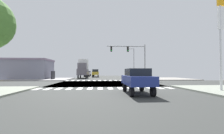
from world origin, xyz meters
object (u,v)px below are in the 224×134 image
sedan_crossing_2 (89,73)px  sedan_nearside_1 (87,73)px  traffic_signal_mast (130,53)px  box_truck_outer_1 (83,68)px  bank_building (21,69)px  sedan_leading_4 (137,79)px  pickup_farside_1 (95,73)px  sedan_queued_3 (96,73)px  street_lamp (133,60)px

sedan_crossing_2 → sedan_nearside_1: bearing=90.0°
traffic_signal_mast → box_truck_outer_1: size_ratio=1.06×
sedan_nearside_1 → sedan_crossing_2: (0.00, 9.43, 0.00)m
bank_building → sedan_leading_4: bearing=-51.6°
pickup_farside_1 → sedan_queued_3: pickup_farside_1 is taller
box_truck_outer_1 → sedan_crossing_2: bearing=-90.0°
traffic_signal_mast → box_truck_outer_1: 15.55m
street_lamp → bank_building: 25.97m
box_truck_outer_1 → sedan_nearside_1: bearing=-90.0°
sedan_queued_3 → box_truck_outer_1: 15.06m
sedan_nearside_1 → pickup_farside_1: bearing=119.2°
sedan_crossing_2 → sedan_queued_3: (3.00, -6.81, 0.00)m
bank_building → sedan_crossing_2: (13.14, 26.66, -1.11)m
bank_building → sedan_queued_3: bank_building is taller
sedan_crossing_2 → sedan_queued_3: bearing=113.8°
bank_building → sedan_queued_3: (16.14, 19.85, -1.11)m
sedan_nearside_1 → pickup_farside_1: size_ratio=0.84×
bank_building → sedan_leading_4: bank_building is taller
bank_building → pickup_farside_1: 20.05m
street_lamp → sedan_leading_4: (-5.58, -28.19, -3.41)m
bank_building → pickup_farside_1: (16.14, 11.87, -0.93)m
sedan_leading_4 → box_truck_outer_1: 31.39m
traffic_signal_mast → street_lamp: 9.40m
bank_building → box_truck_outer_1: 14.12m
sedan_nearside_1 → bank_building: bearing=52.7°
sedan_leading_4 → traffic_signal_mast: bearing=80.5°
sedan_queued_3 → pickup_farside_1: bearing=90.0°
sedan_crossing_2 → box_truck_outer_1: 21.55m
street_lamp → sedan_crossing_2: size_ratio=1.75×
sedan_crossing_2 → sedan_leading_4: size_ratio=1.00×
traffic_signal_mast → pickup_farside_1: traffic_signal_mast is taller
street_lamp → sedan_leading_4: street_lamp is taller
sedan_nearside_1 → sedan_crossing_2: 9.43m
sedan_nearside_1 → pickup_farside_1: pickup_farside_1 is taller
sedan_nearside_1 → box_truck_outer_1: bearing=90.0°
bank_building → sedan_leading_4: (20.14, -25.40, -1.11)m
traffic_signal_mast → bank_building: (-23.33, 6.28, -2.97)m
pickup_farside_1 → sedan_leading_4: 37.49m
sedan_queued_3 → box_truck_outer_1: (-3.00, -14.69, 1.45)m
traffic_signal_mast → sedan_crossing_2: (-10.19, 32.95, -4.07)m
sedan_leading_4 → sedan_queued_3: bearing=95.1°
sedan_crossing_2 → box_truck_outer_1: bearing=90.0°
street_lamp → box_truck_outer_1: bearing=169.3°
sedan_nearside_1 → sedan_queued_3: (3.00, 2.62, 0.00)m
bank_building → sedan_crossing_2: 29.74m
sedan_crossing_2 → sedan_queued_3: same height
traffic_signal_mast → sedan_queued_3: bearing=105.4°
street_lamp → box_truck_outer_1: (-12.58, 2.38, -1.96)m
sedan_nearside_1 → sedan_queued_3: size_ratio=1.00×
traffic_signal_mast → sedan_leading_4: size_ratio=1.77×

